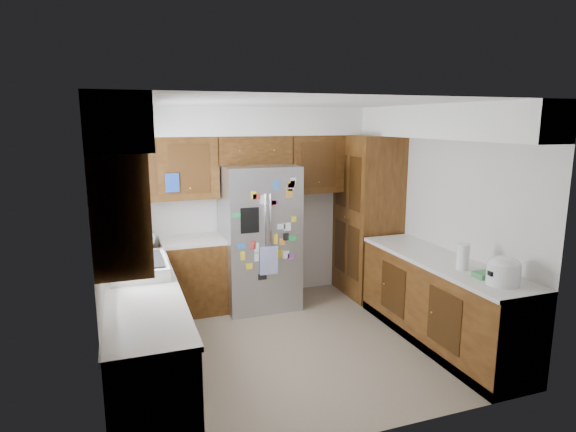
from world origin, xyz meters
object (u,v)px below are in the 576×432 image
object	(u,v)px
pantry	(367,216)
paper_towel	(463,257)
rice_cooker	(504,270)
fridge	(259,237)

from	to	relation	value
pantry	paper_towel	world-z (taller)	pantry
rice_cooker	paper_towel	distance (m)	0.47
fridge	paper_towel	distance (m)	2.50
pantry	rice_cooker	world-z (taller)	pantry
fridge	rice_cooker	distance (m)	2.91
rice_cooker	paper_towel	bearing A→B (deg)	95.55
rice_cooker	paper_towel	xyz separation A→B (m)	(-0.05, 0.47, -0.00)
paper_towel	rice_cooker	bearing A→B (deg)	-84.45
pantry	fridge	bearing A→B (deg)	177.94
pantry	paper_towel	bearing A→B (deg)	-91.34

